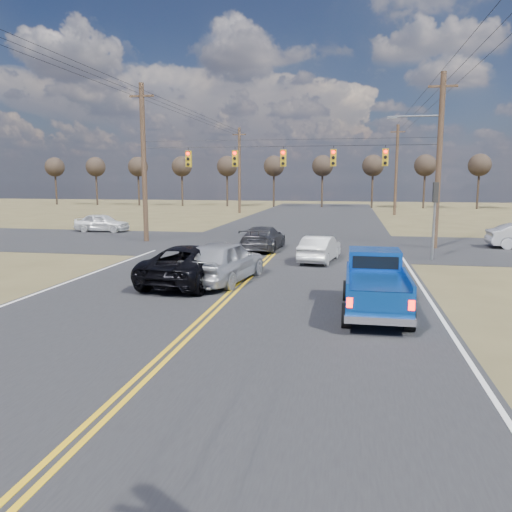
% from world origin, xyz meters
% --- Properties ---
extents(ground, '(160.00, 160.00, 0.00)m').
position_xyz_m(ground, '(0.00, 0.00, 0.00)').
color(ground, brown).
rests_on(ground, ground).
extents(road_main, '(14.00, 120.00, 0.02)m').
position_xyz_m(road_main, '(0.00, 10.00, 0.00)').
color(road_main, '#28282B').
rests_on(road_main, ground).
extents(road_cross, '(120.00, 12.00, 0.02)m').
position_xyz_m(road_cross, '(0.00, 18.00, 0.00)').
color(road_cross, '#28282B').
rests_on(road_cross, ground).
extents(signal_gantry, '(19.60, 4.83, 10.00)m').
position_xyz_m(signal_gantry, '(0.50, 17.79, 5.06)').
color(signal_gantry, '#473323').
rests_on(signal_gantry, ground).
extents(utility_poles, '(19.60, 58.32, 10.00)m').
position_xyz_m(utility_poles, '(0.00, 17.00, 5.23)').
color(utility_poles, '#473323').
rests_on(utility_poles, ground).
extents(treeline, '(87.00, 117.80, 7.40)m').
position_xyz_m(treeline, '(0.00, 26.96, 5.70)').
color(treeline, '#33261C').
rests_on(treeline, ground).
extents(pickup_truck, '(1.95, 4.83, 1.81)m').
position_xyz_m(pickup_truck, '(4.90, 2.70, 0.88)').
color(pickup_truck, black).
rests_on(pickup_truck, ground).
extents(silver_suv, '(2.80, 5.28, 1.71)m').
position_xyz_m(silver_suv, '(-0.80, 6.31, 0.86)').
color(silver_suv, '#A4A5AC').
rests_on(silver_suv, ground).
extents(black_suv, '(3.19, 5.76, 1.53)m').
position_xyz_m(black_suv, '(-1.90, 5.84, 0.76)').
color(black_suv, black).
rests_on(black_suv, ground).
extents(white_car_queue, '(1.96, 4.09, 1.29)m').
position_xyz_m(white_car_queue, '(2.66, 12.00, 0.65)').
color(white_car_queue, silver).
rests_on(white_car_queue, ground).
extents(dgrey_car_queue, '(2.13, 4.86, 1.39)m').
position_xyz_m(dgrey_car_queue, '(-0.80, 15.50, 0.70)').
color(dgrey_car_queue, '#333339').
rests_on(dgrey_car_queue, ground).
extents(cross_car_west, '(1.70, 4.16, 1.41)m').
position_xyz_m(cross_car_west, '(-14.75, 23.00, 0.71)').
color(cross_car_west, white).
rests_on(cross_car_west, ground).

